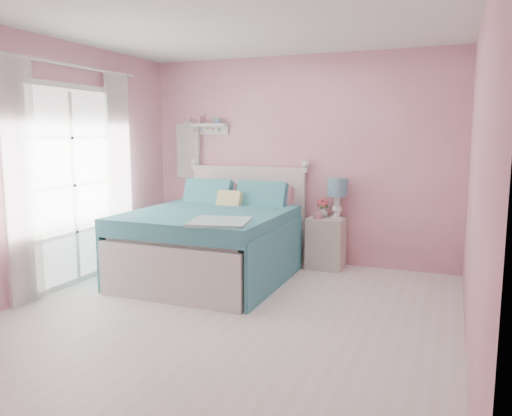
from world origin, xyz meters
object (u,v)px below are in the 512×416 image
Objects in this scene: bed at (215,241)px; teacup at (318,215)px; nightstand at (326,243)px; vase at (322,212)px; table_lamp at (337,190)px.

teacup is at bearing 34.28° from bed.
bed is at bearing -143.66° from nightstand.
nightstand is at bearing -27.09° from vase.
nightstand is 0.66m from table_lamp.
vase is 0.15m from teacup.
table_lamp is 4.37× the size of teacup.
bed is 1.27m from teacup.
nightstand is (1.11, 0.82, -0.10)m from bed.
bed reaches higher than vase.
bed is at bearing -140.99° from vase.
bed is 1.38m from vase.
table_lamp is at bearing 7.48° from vase.
nightstand is 1.30× the size of table_lamp.
table_lamp is (0.11, 0.05, 0.64)m from nightstand.
nightstand is at bearing 54.84° from teacup.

